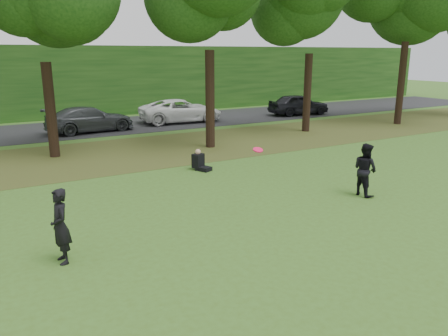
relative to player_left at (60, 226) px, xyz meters
name	(u,v)px	position (x,y,z in m)	size (l,w,h in m)	color
ground	(314,272)	(4.53, -3.09, -0.84)	(120.00, 120.00, 0.00)	#3B5C1C
leaf_litter	(127,153)	(4.53, 9.91, -0.84)	(60.00, 7.00, 0.01)	#49411A
street	(87,128)	(4.53, 17.91, -0.83)	(70.00, 7.00, 0.02)	black
far_hedge	(65,81)	(4.53, 23.91, 1.66)	(70.00, 3.00, 5.00)	#163F12
player_left	(60,226)	(0.00, 0.00, 0.00)	(0.62, 0.40, 1.69)	black
player_right	(365,169)	(9.36, 0.12, 0.01)	(0.83, 0.65, 1.72)	black
parked_cars	(100,118)	(5.04, 16.66, -0.08)	(35.59, 3.66, 1.54)	black
frisbee	(258,150)	(5.15, 0.04, 1.13)	(0.35, 0.34, 0.12)	#FF1553
seated_person	(200,162)	(6.13, 5.57, -0.53)	(0.67, 0.83, 0.83)	black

